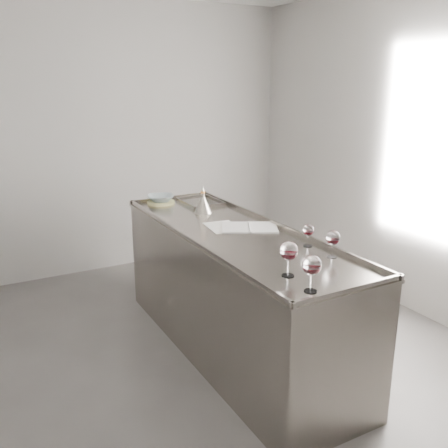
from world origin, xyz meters
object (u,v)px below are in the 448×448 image
ceramic_bowl (161,198)px  wine_glass_small (308,231)px  wine_glass_right (333,238)px  wine_funnel (203,205)px  wine_glass_left (289,252)px  notebook (249,228)px  counter (234,293)px  wine_glass_middle (312,266)px

ceramic_bowl → wine_glass_small: bearing=-75.3°
wine_glass_right → wine_funnel: (-0.22, 1.35, -0.05)m
wine_glass_left → wine_funnel: 1.48m
notebook → counter: bearing=-134.9°
wine_glass_left → ceramic_bowl: wine_glass_left is taller
wine_glass_small → ceramic_bowl: 1.62m
wine_glass_left → notebook: bearing=71.6°
wine_glass_middle → wine_glass_right: (0.44, 0.35, -0.02)m
wine_glass_middle → notebook: size_ratio=0.40×
wine_funnel → wine_glass_small: bearing=-78.6°
counter → wine_glass_small: 0.80m
wine_glass_left → wine_glass_right: size_ratio=1.18×
wine_glass_small → wine_funnel: bearing=101.4°
wine_funnel → notebook: bearing=-80.1°
wine_glass_left → wine_glass_right: bearing=16.0°
notebook → ceramic_bowl: bearing=133.5°
counter → wine_glass_right: size_ratio=14.04×
wine_glass_middle → wine_glass_small: 0.74m
notebook → wine_funnel: (-0.10, 0.57, 0.06)m
wine_glass_right → ceramic_bowl: wine_glass_right is taller
wine_glass_right → wine_funnel: wine_funnel is taller
wine_glass_left → wine_glass_small: (0.42, 0.36, -0.04)m
wine_funnel → wine_glass_middle: bearing=-97.4°
wine_glass_left → wine_glass_middle: (-0.02, -0.23, -0.00)m
wine_glass_small → ceramic_bowl: wine_glass_small is taller
wine_glass_left → ceramic_bowl: 1.93m
wine_glass_small → wine_funnel: (-0.22, 1.11, -0.04)m
wine_glass_right → wine_glass_left: bearing=-164.0°
notebook → ceramic_bowl: size_ratio=2.15×
wine_glass_middle → wine_funnel: 1.71m
wine_funnel → wine_glass_left: bearing=-97.7°
counter → wine_glass_small: bearing=-60.6°
wine_glass_right → wine_glass_small: wine_glass_right is taller
notebook → ceramic_bowl: 1.07m
wine_glass_right → wine_funnel: size_ratio=0.76×
wine_glass_left → wine_glass_middle: wine_glass_left is taller
counter → notebook: size_ratio=4.90×
wine_glass_left → wine_glass_small: size_ratio=1.36×
wine_glass_right → wine_glass_small: size_ratio=1.15×
wine_glass_middle → notebook: wine_glass_middle is taller
counter → wine_glass_left: wine_glass_left is taller
counter → wine_glass_small: (0.27, -0.49, 0.57)m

